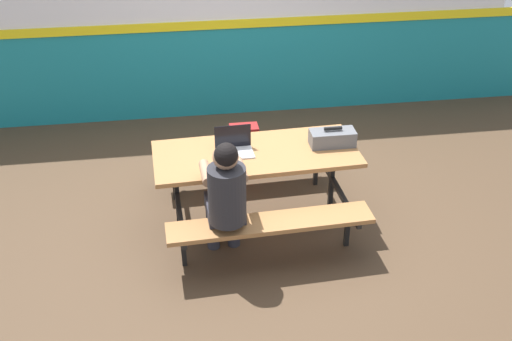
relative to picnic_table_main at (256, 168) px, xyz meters
name	(u,v)px	position (x,y,z in m)	size (l,w,h in m)	color
ground_plane	(260,221)	(0.04, 0.00, -0.58)	(10.00, 10.00, 0.02)	#4C3826
accent_backdrop	(230,14)	(0.04, 2.36, 0.67)	(8.00, 0.14, 2.60)	teal
picnic_table_main	(256,168)	(0.00, 0.00, 0.00)	(1.82, 1.62, 0.74)	#9E6B3D
student_nearer	(226,194)	(-0.32, -0.57, 0.13)	(0.37, 0.53, 1.21)	#2D2D38
laptop_silver	(234,147)	(-0.19, 0.03, 0.21)	(0.33, 0.23, 0.22)	silver
toolbox_grey	(332,138)	(0.69, 0.03, 0.24)	(0.40, 0.18, 0.18)	#595B60
backpack_dark	(244,144)	(0.03, 1.09, -0.36)	(0.30, 0.22, 0.44)	maroon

